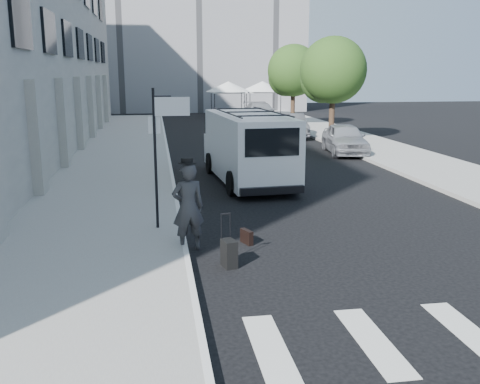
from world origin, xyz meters
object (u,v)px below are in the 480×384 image
object	(u,v)px
cargo_van	(247,147)
parked_car_a	(345,139)
parked_car_c	(260,113)
parked_car_b	(292,126)
businessman	(188,207)
suitcase	(229,253)
briefcase	(247,237)

from	to	relation	value
cargo_van	parked_car_a	distance (m)	8.61
cargo_van	parked_car_c	bearing A→B (deg)	73.59
parked_car_b	cargo_van	bearing A→B (deg)	-105.71
businessman	parked_car_a	size ratio (longest dim) A/B	0.46
parked_car_a	suitcase	bearing A→B (deg)	-110.49
cargo_van	parked_car_c	world-z (taller)	cargo_van
briefcase	parked_car_c	world-z (taller)	parked_car_c
briefcase	suitcase	xyz separation A→B (m)	(-0.63, -1.48, 0.13)
parked_car_b	parked_car_c	world-z (taller)	parked_car_c
suitcase	parked_car_b	bearing A→B (deg)	58.77
briefcase	parked_car_c	xyz separation A→B (m)	(6.33, 30.58, 0.64)
parked_car_a	parked_car_c	bearing A→B (deg)	100.68
businessman	briefcase	size ratio (longest dim) A/B	4.63
suitcase	businessman	bearing A→B (deg)	108.46
briefcase	parked_car_a	xyz separation A→B (m)	(7.30, 13.50, 0.59)
cargo_van	parked_car_b	distance (m)	14.26
suitcase	cargo_van	xyz separation A→B (m)	(1.92, 8.84, 1.00)
parked_car_c	briefcase	bearing A→B (deg)	-101.15
briefcase	parked_car_c	size ratio (longest dim) A/B	0.08
briefcase	businessman	bearing A→B (deg)	170.08
suitcase	parked_car_a	xyz separation A→B (m)	(7.93, 14.98, 0.46)
parked_car_c	suitcase	bearing A→B (deg)	-101.71
suitcase	parked_car_c	world-z (taller)	parked_car_c
parked_car_c	cargo_van	bearing A→B (deg)	-101.71
cargo_van	parked_car_c	size ratio (longest dim) A/B	1.24
businessman	cargo_van	xyz separation A→B (m)	(2.68, 7.61, 0.28)
businessman	parked_car_c	bearing A→B (deg)	-113.69
businessman	parked_car_c	size ratio (longest dim) A/B	0.37
briefcase	parked_car_b	xyz separation A→B (m)	(6.42, 20.65, 0.56)
suitcase	parked_car_a	bearing A→B (deg)	48.53
cargo_van	parked_car_a	world-z (taller)	cargo_van
cargo_van	parked_car_b	xyz separation A→B (m)	(5.13, 13.29, -0.57)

